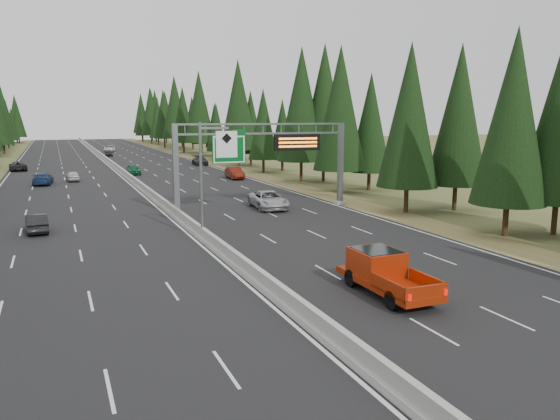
{
  "coord_description": "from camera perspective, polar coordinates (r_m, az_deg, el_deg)",
  "views": [
    {
      "loc": [
        -9.11,
        -11.02,
        8.41
      ],
      "look_at": [
        3.72,
        20.0,
        2.68
      ],
      "focal_mm": 35.0,
      "sensor_mm": 36.0,
      "label": 1
    }
  ],
  "objects": [
    {
      "name": "car_ahead_far",
      "position": [
        123.31,
        -17.46,
        5.67
      ],
      "size": [
        1.68,
        3.84,
        1.29
      ],
      "primitive_type": "imported",
      "rotation": [
        0.0,
        0.0,
        -0.04
      ],
      "color": "black",
      "rests_on": "road"
    },
    {
      "name": "tree_row_right",
      "position": [
        96.6,
        -3.76,
        10.19
      ],
      "size": [
        12.06,
        245.61,
        18.88
      ],
      "color": "black",
      "rests_on": "ground"
    },
    {
      "name": "hov_sign_pole",
      "position": [
        37.45,
        -7.37,
        3.96
      ],
      "size": [
        2.8,
        0.5,
        8.0
      ],
      "color": "slate",
      "rests_on": "road"
    },
    {
      "name": "car_ahead_green",
      "position": [
        83.15,
        -15.08,
        4.12
      ],
      "size": [
        1.75,
        4.33,
        1.48
      ],
      "primitive_type": "imported",
      "rotation": [
        0.0,
        0.0,
        -0.0
      ],
      "color": "#145832",
      "rests_on": "road"
    },
    {
      "name": "car_onc_blue",
      "position": [
        74.26,
        -23.54,
        3.02
      ],
      "size": [
        2.62,
        5.36,
        1.5
      ],
      "primitive_type": "imported",
      "rotation": [
        0.0,
        0.0,
        3.04
      ],
      "color": "navy",
      "rests_on": "road"
    },
    {
      "name": "car_ahead_dkred",
      "position": [
        74.84,
        -4.77,
        3.87
      ],
      "size": [
        1.86,
        4.85,
        1.58
      ],
      "primitive_type": "imported",
      "rotation": [
        0.0,
        0.0,
        -0.04
      ],
      "color": "#5C170D",
      "rests_on": "road"
    },
    {
      "name": "car_ahead_dkgrey",
      "position": [
        97.14,
        -8.37,
        5.14
      ],
      "size": [
        2.56,
        5.57,
        1.58
      ],
      "primitive_type": "imported",
      "rotation": [
        0.0,
        0.0,
        -0.06
      ],
      "color": "black",
      "rests_on": "road"
    },
    {
      "name": "median_barrier",
      "position": [
        91.83,
        -16.74,
        4.29
      ],
      "size": [
        0.7,
        260.0,
        0.85
      ],
      "color": "gray",
      "rests_on": "road"
    },
    {
      "name": "shoulder_right",
      "position": [
        95.29,
        -6.0,
        4.59
      ],
      "size": [
        3.6,
        260.0,
        0.06
      ],
      "primitive_type": "cube",
      "color": "olive",
      "rests_on": "ground"
    },
    {
      "name": "car_onc_far",
      "position": [
        95.4,
        -25.71,
        4.17
      ],
      "size": [
        2.96,
        5.51,
        1.47
      ],
      "primitive_type": "imported",
      "rotation": [
        0.0,
        0.0,
        3.24
      ],
      "color": "black",
      "rests_on": "road"
    },
    {
      "name": "car_onc_near",
      "position": [
        43.7,
        -24.1,
        -1.25
      ],
      "size": [
        1.75,
        4.21,
        1.35
      ],
      "primitive_type": "imported",
      "rotation": [
        0.0,
        0.0,
        3.22
      ],
      "color": "black",
      "rests_on": "road"
    },
    {
      "name": "car_onc_white",
      "position": [
        76.93,
        -20.84,
        3.34
      ],
      "size": [
        1.7,
        3.96,
        1.33
      ],
      "primitive_type": "imported",
      "rotation": [
        0.0,
        0.0,
        3.17
      ],
      "color": "#BCBCBC",
      "rests_on": "road"
    },
    {
      "name": "silver_minivan",
      "position": [
        50.25,
        -1.23,
        1.07
      ],
      "size": [
        3.11,
        5.99,
        1.61
      ],
      "primitive_type": "imported",
      "rotation": [
        0.0,
        0.0,
        -0.08
      ],
      "color": "#AAAAAE",
      "rests_on": "road"
    },
    {
      "name": "sign_gantry",
      "position": [
        49.42,
        -1.03,
        6.04
      ],
      "size": [
        16.75,
        0.98,
        7.8
      ],
      "color": "slate",
      "rests_on": "road"
    },
    {
      "name": "red_pickup",
      "position": [
        26.79,
        10.57,
        -6.14
      ],
      "size": [
        2.18,
        6.1,
        1.99
      ],
      "color": "black",
      "rests_on": "road"
    },
    {
      "name": "road",
      "position": [
        91.86,
        -16.73,
        4.05
      ],
      "size": [
        32.0,
        260.0,
        0.08
      ],
      "primitive_type": "cube",
      "color": "black",
      "rests_on": "ground"
    },
    {
      "name": "car_ahead_white",
      "position": [
        139.62,
        -17.39,
        6.15
      ],
      "size": [
        3.12,
        5.87,
        1.57
      ],
      "primitive_type": "imported",
      "rotation": [
        0.0,
        0.0,
        -0.09
      ],
      "color": "silver",
      "rests_on": "road"
    }
  ]
}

